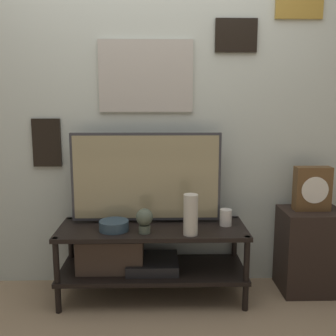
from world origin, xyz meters
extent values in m
plane|color=#997F60|center=(0.00, 0.00, 0.00)|extent=(12.00, 12.00, 0.00)
cube|color=beige|center=(0.00, 0.57, 1.35)|extent=(6.40, 0.06, 2.70)
cube|color=#B2ADA3|center=(-0.04, 0.53, 1.56)|extent=(0.67, 0.02, 0.51)
cube|color=#B2BCC6|center=(-0.04, 0.52, 1.56)|extent=(0.64, 0.01, 0.47)
cube|color=black|center=(-0.77, 0.53, 1.08)|extent=(0.21, 0.02, 0.35)
cube|color=slate|center=(-0.77, 0.52, 1.08)|extent=(0.17, 0.01, 0.31)
cube|color=olive|center=(1.04, 0.53, 2.08)|extent=(0.34, 0.02, 0.25)
cube|color=white|center=(1.04, 0.52, 2.08)|extent=(0.30, 0.01, 0.22)
cube|color=black|center=(0.60, 0.53, 1.84)|extent=(0.30, 0.02, 0.23)
cube|color=slate|center=(0.60, 0.52, 1.84)|extent=(0.26, 0.01, 0.20)
cube|color=black|center=(0.00, 0.28, 0.50)|extent=(1.30, 0.48, 0.03)
cube|color=black|center=(0.00, 0.28, 0.20)|extent=(1.30, 0.48, 0.03)
cylinder|color=black|center=(-0.62, 0.07, 0.26)|extent=(0.04, 0.04, 0.52)
cylinder|color=black|center=(0.62, 0.07, 0.26)|extent=(0.04, 0.04, 0.52)
cylinder|color=black|center=(-0.62, 0.49, 0.26)|extent=(0.04, 0.04, 0.52)
cylinder|color=black|center=(0.62, 0.49, 0.26)|extent=(0.04, 0.04, 0.52)
cube|color=black|center=(0.00, 0.28, 0.25)|extent=(0.36, 0.34, 0.07)
cube|color=#47382D|center=(-0.29, 0.28, 0.33)|extent=(0.46, 0.27, 0.23)
cylinder|color=#333338|center=(-0.33, 0.39, 0.53)|extent=(0.05, 0.05, 0.02)
cylinder|color=#333338|center=(0.25, 0.39, 0.53)|extent=(0.05, 0.05, 0.02)
cube|color=#333338|center=(-0.04, 0.39, 0.85)|extent=(1.06, 0.04, 0.63)
cube|color=#998C66|center=(-0.04, 0.37, 0.85)|extent=(1.02, 0.01, 0.59)
cylinder|color=#2D4251|center=(-0.26, 0.21, 0.55)|extent=(0.20, 0.20, 0.07)
cylinder|color=beige|center=(0.25, 0.12, 0.65)|extent=(0.09, 0.09, 0.27)
cylinder|color=silver|center=(0.52, 0.30, 0.57)|extent=(0.08, 0.08, 0.12)
cylinder|color=#4C5647|center=(-0.05, 0.16, 0.54)|extent=(0.08, 0.08, 0.05)
sphere|color=#4C5647|center=(-0.05, 0.16, 0.63)|extent=(0.11, 0.11, 0.11)
cube|color=black|center=(1.15, 0.35, 0.30)|extent=(0.43, 0.35, 0.61)
cube|color=brown|center=(1.14, 0.36, 0.77)|extent=(0.25, 0.10, 0.31)
cylinder|color=white|center=(1.14, 0.31, 0.77)|extent=(0.19, 0.01, 0.19)
camera|label=1|loc=(0.05, -2.35, 1.39)|focal=42.00mm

